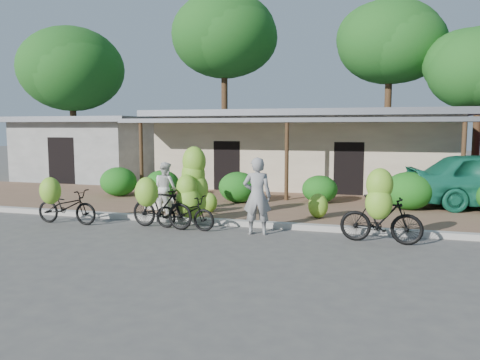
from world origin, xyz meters
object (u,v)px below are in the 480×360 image
Objects in this scene: tree_center_right at (386,41)px; tree_near_right at (475,67)px; vendor at (257,196)px; bike_left at (159,205)px; bike_far_left at (64,204)px; sack_near at (160,203)px; bike_right at (381,213)px; tree_back_left at (70,68)px; bystander at (166,188)px; sack_far at (158,205)px; bike_center at (190,196)px; tree_far_center at (222,34)px.

tree_center_right is 4.81m from tree_near_right.
tree_center_right is 4.86× the size of vendor.
bike_far_left is at bearing 102.32° from bike_left.
sack_near is 0.44× the size of vendor.
tree_back_left is at bearing 59.62° from bike_right.
bystander is at bearing 27.57° from bike_left.
tree_back_left is 19.00m from vendor.
tree_center_right is 6.13× the size of bystander.
bike_left is 2.51× the size of sack_far.
bike_left is at bearing 94.36° from bike_right.
bike_center reaches higher than bystander.
bike_right is (5.51, -0.12, 0.10)m from bike_left.
tree_far_center is at bearing -51.46° from bystander.
sack_far is at bearing -18.56° from bystander.
bike_right is 6.97m from sack_far.
tree_back_left is at bearing -159.44° from tree_far_center.
tree_near_right reaches higher than sack_far.
tree_center_right reaches higher than bystander.
bystander is at bearing 80.08° from bike_right.
bike_far_left is at bearing -123.56° from sack_near.
sack_far is (-1.08, 2.11, -0.38)m from bike_left.
bike_far_left is at bearing 96.16° from bike_right.
bike_center is 1.94m from vendor.
bike_right reaches higher than sack_near.
bike_left is 2.21× the size of sack_near.
bike_left is 2.56m from sack_near.
bike_center is (3.41, 0.64, 0.29)m from bike_far_left.
tree_center_right is at bearing 63.23° from sack_far.
sack_near is (10.20, -9.79, -5.72)m from tree_back_left.
tree_back_left is 15.87m from bystander.
tree_far_center is 13.32m from tree_near_right.
bike_center is at bearing -108.40° from tree_center_right.
tree_center_right is 16.61m from bystander.
bike_center is (-5.03, -15.14, -6.37)m from tree_center_right.
sack_far is at bearing -116.77° from tree_center_right.
tree_near_right reaches higher than bystander.
bystander is at bearing -51.30° from bike_far_left.
tree_near_right is at bearing -27.41° from bike_left.
tree_far_center is 5.43× the size of bike_right.
tree_back_left reaches higher than bike_right.
sack_far is 0.98m from bystander.
bike_center is at bearing -79.59° from bike_far_left.
sack_far is (1.65, 2.31, -0.30)m from bike_far_left.
bike_center reaches higher than bike_far_left.
bike_center is at bearing -124.52° from tree_near_right.
vendor reaches higher than sack_near.
tree_near_right is 16.59m from bike_center.
sack_far is (0.00, -0.18, -0.01)m from sack_near.
tree_center_right is at bearing -28.38° from bike_far_left.
tree_near_right is at bearing -6.58° from tree_far_center.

